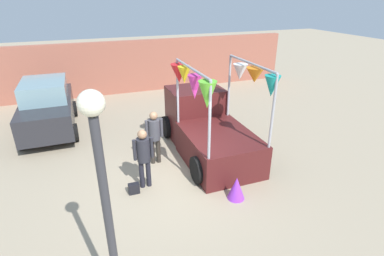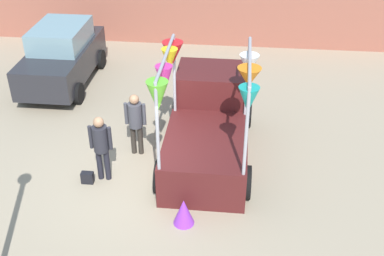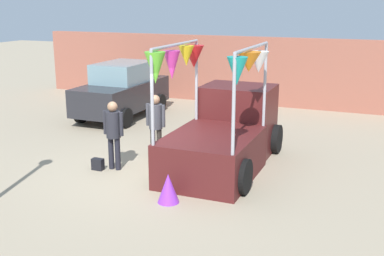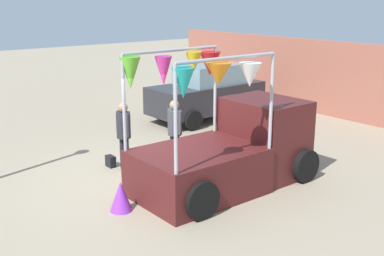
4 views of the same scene
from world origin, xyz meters
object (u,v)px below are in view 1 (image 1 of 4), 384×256
person_vendor (154,133)px  folded_kite_bundle_violet (236,188)px  vendor_truck (206,124)px  parked_car (47,107)px  handbag (134,188)px  street_lamp (104,187)px  person_customer (144,153)px

person_vendor → folded_kite_bundle_violet: (1.47, -2.41, -0.70)m
vendor_truck → person_vendor: (-1.76, -0.30, 0.13)m
parked_car → person_vendor: bearing=-49.8°
person_vendor → handbag: size_ratio=5.92×
vendor_truck → street_lamp: size_ratio=1.08×
vendor_truck → parked_car: bearing=145.3°
folded_kite_bundle_violet → vendor_truck: bearing=83.8°
person_vendor → person_customer: bearing=-116.6°
vendor_truck → parked_car: size_ratio=1.02×
parked_car → street_lamp: (1.43, -8.12, 1.53)m
person_customer → street_lamp: size_ratio=0.44×
vendor_truck → person_vendor: 1.79m
handbag → person_vendor: bearing=55.4°
parked_car → street_lamp: street_lamp is taller
parked_car → handbag: (2.21, -4.99, -0.80)m
person_customer → folded_kite_bundle_violet: person_customer is taller
vendor_truck → person_vendor: vendor_truck is taller
street_lamp → folded_kite_bundle_violet: 4.33m
person_customer → parked_car: bearing=118.1°
vendor_truck → person_vendor: bearing=-170.2°
person_customer → street_lamp: (-1.12, -3.32, 1.47)m
parked_car → handbag: bearing=-66.2°
parked_car → handbag: 5.52m
person_customer → handbag: (-0.35, -0.20, -0.86)m
person_vendor → street_lamp: size_ratio=0.44×
handbag → folded_kite_bundle_violet: (2.37, -1.10, 0.16)m
parked_car → person_vendor: 4.82m
parked_car → person_vendor: (3.11, -3.68, 0.06)m
person_vendor → handbag: person_vendor is taller
person_vendor → street_lamp: bearing=-110.7°
handbag → folded_kite_bundle_violet: size_ratio=0.47×
street_lamp → person_customer: bearing=71.3°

